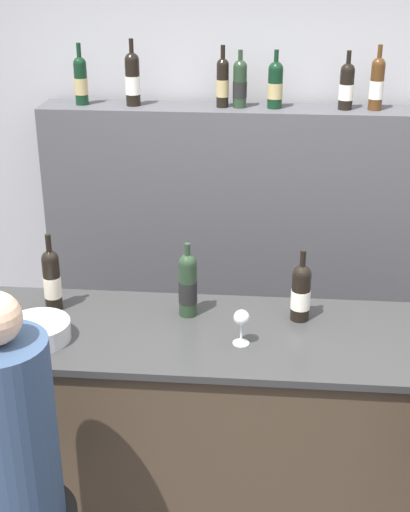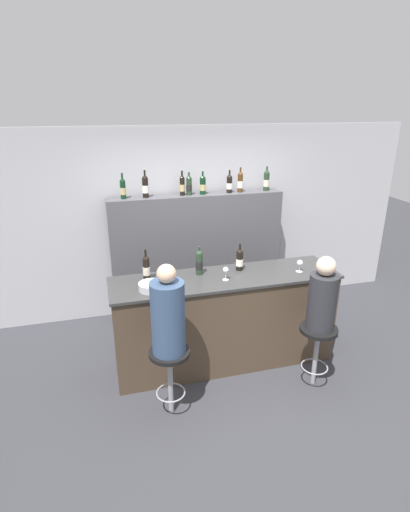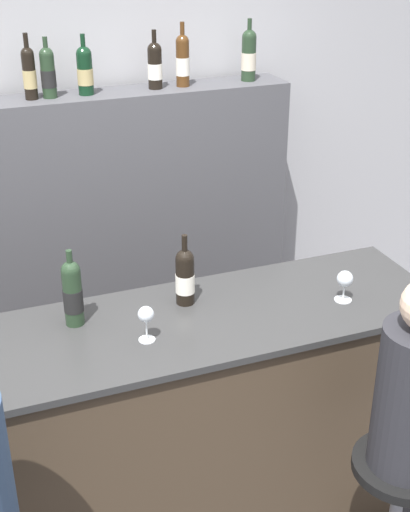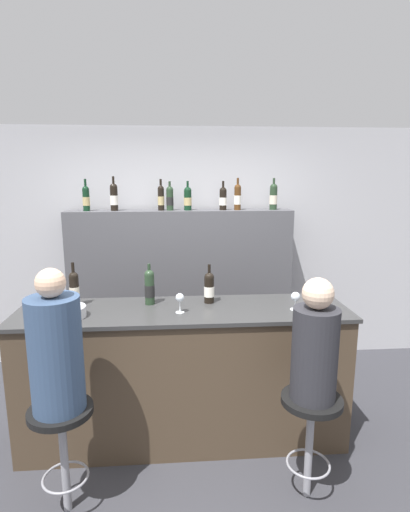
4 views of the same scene
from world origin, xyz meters
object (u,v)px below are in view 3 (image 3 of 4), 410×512
Objects in this scene: wine_bottle_backbar_6 at (183,60)px; wine_glass_1 at (345,280)px; wine_bottle_backbar_2 at (29,73)px; wine_bottle_counter_1 at (73,293)px; wine_bottle_backbar_5 at (155,65)px; wine_bottle_backbar_4 at (85,70)px; wine_bottle_backbar_3 at (48,72)px; wine_glass_0 at (146,316)px; wine_bottle_counter_2 at (185,276)px; wine_bottle_backbar_7 at (249,55)px; bar_stool_right at (399,492)px.

wine_glass_1 is at bearing -80.06° from wine_bottle_backbar_6.
wine_glass_1 is (1.04, -1.36, -0.68)m from wine_bottle_backbar_2.
wine_bottle_backbar_5 reaches higher than wine_bottle_counter_1.
wine_bottle_backbar_5 is 0.91× the size of wine_bottle_backbar_6.
wine_bottle_backbar_4 is at bearing 180.00° from wine_bottle_backbar_5.
wine_glass_0 is (0.08, -1.36, -0.66)m from wine_bottle_backbar_3.
wine_bottle_counter_2 is 1.31m from wine_bottle_backbar_4.
wine_bottle_backbar_7 is at bearing -0.00° from wine_bottle_backbar_2.
wine_bottle_backbar_3 is 0.42× the size of bar_stool_right.
wine_bottle_counter_1 reaches higher than wine_bottle_counter_2.
wine_glass_1 is at bearing -96.06° from wine_bottle_backbar_7.
wine_glass_0 is 0.21× the size of bar_stool_right.
wine_bottle_backbar_4 reaches higher than bar_stool_right.
wine_glass_0 is at bearing -126.79° from wine_bottle_backbar_7.
wine_bottle_counter_2 reaches higher than wine_glass_0.
wine_bottle_backbar_4 is at bearing 85.37° from wine_glass_0.
wine_bottle_backbar_2 reaches higher than bar_stool_right.
wine_bottle_backbar_3 is (-0.31, 1.14, 0.64)m from wine_bottle_counter_2.
wine_bottle_backbar_3 is 0.99× the size of wine_bottle_backbar_5.
wine_bottle_backbar_6 is at bearing 0.00° from wine_bottle_backbar_2.
wine_glass_0 is at bearing -83.01° from wine_bottle_backbar_2.
wine_glass_1 is (1.11, -0.22, -0.04)m from wine_bottle_counter_1.
bar_stool_right is (1.05, -0.82, -0.67)m from wine_bottle_counter_1.
wine_bottle_counter_1 is at bearing -97.96° from wine_bottle_backbar_3.
wine_bottle_backbar_6 is (0.52, 0.00, 0.01)m from wine_bottle_backbar_4.
wine_bottle_backbar_3 is 2.15× the size of wine_glass_1.
wine_glass_0 is (-0.63, -1.36, -0.67)m from wine_bottle_backbar_6.
wine_bottle_counter_1 reaches higher than wine_glass_1.
wine_bottle_counter_1 is 2.36× the size of wine_glass_1.
wine_bottle_backbar_5 is at bearing 180.00° from wine_bottle_backbar_7.
wine_bottle_backbar_7 reaches higher than wine_bottle_backbar_4.
wine_bottle_backbar_7 is 2.23× the size of wine_glass_0.
wine_bottle_backbar_3 is at bearing -180.00° from wine_bottle_backbar_6.
bar_stool_right is at bearing -95.76° from wine_bottle_backbar_7.
wine_glass_1 is (0.76, -1.36, -0.67)m from wine_bottle_backbar_4.
wine_bottle_backbar_5 is (0.37, 0.00, -0.00)m from wine_bottle_backbar_4.
wine_bottle_counter_2 is 2.11× the size of wine_glass_0.
wine_bottle_backbar_4 is at bearing -180.00° from wine_bottle_backbar_6.
bar_stool_right is (-0.05, -0.59, -0.63)m from wine_glass_1.
wine_bottle_backbar_5 is 0.42× the size of bar_stool_right.
wine_bottle_backbar_6 reaches higher than wine_bottle_backbar_5.
wine_bottle_backbar_3 is at bearing -180.00° from wine_bottle_backbar_5.
wine_glass_1 is (0.95, -1.36, -0.67)m from wine_bottle_backbar_3.
wine_bottle_backbar_6 reaches higher than bar_stool_right.
wine_glass_1 is (0.39, -1.36, -0.67)m from wine_bottle_backbar_5.
wine_bottle_counter_1 is 1.81m from wine_bottle_backbar_7.
wine_bottle_backbar_4 is 0.91× the size of wine_bottle_backbar_6.
bar_stool_right is at bearing -37.77° from wine_bottle_counter_1.
wine_glass_0 is (-0.11, -1.36, -0.66)m from wine_bottle_backbar_4.
wine_bottle_backbar_2 is at bearing 109.56° from wine_bottle_counter_2.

